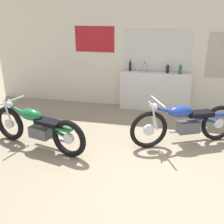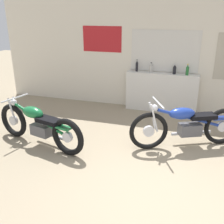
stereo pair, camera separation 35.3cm
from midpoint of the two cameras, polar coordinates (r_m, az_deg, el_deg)
The scene contains 9 objects.
ground_plane at distance 4.02m, azimuth 9.14°, elevation -17.03°, with size 24.00×24.00×0.00m, color gray.
wall_back at distance 6.89m, azimuth 12.05°, elevation 11.82°, with size 10.00×0.07×2.80m.
sill_counter at distance 6.94m, azimuth 7.85°, elevation 4.47°, with size 1.82×0.28×1.00m.
bottle_leftmost at distance 6.91m, azimuth 2.50°, elevation 10.02°, with size 0.06×0.06×0.31m.
bottle_left_center at distance 6.84m, azimuth 5.58°, elevation 9.63°, with size 0.08×0.08×0.26m.
bottle_center at distance 6.78m, azimuth 10.54°, elevation 9.26°, with size 0.08×0.08×0.25m.
bottle_right_center at distance 6.74m, azimuth 13.19°, elevation 9.07°, with size 0.07×0.07×0.27m.
motorcycle_blue at distance 5.21m, azimuth 13.77°, elevation -2.31°, with size 2.04×1.07×0.94m.
motorcycle_green at distance 5.18m, azimuth -17.89°, elevation -3.23°, with size 2.12×0.78×0.88m.
Camera 1 is at (-0.08, -3.22, 2.46)m, focal length 42.00 mm.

